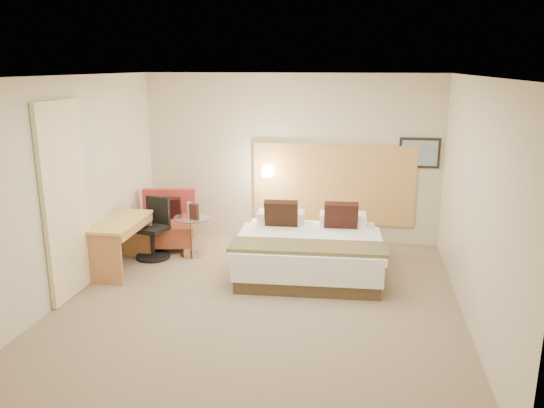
% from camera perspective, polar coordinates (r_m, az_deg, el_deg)
% --- Properties ---
extents(floor, '(4.80, 5.00, 0.02)m').
position_cam_1_polar(floor, '(6.67, -1.19, -10.37)').
color(floor, '#826F57').
rests_on(floor, ground).
extents(ceiling, '(4.80, 5.00, 0.02)m').
position_cam_1_polar(ceiling, '(6.04, -1.33, 13.70)').
color(ceiling, white).
rests_on(ceiling, floor).
extents(wall_back, '(4.80, 0.02, 2.70)m').
position_cam_1_polar(wall_back, '(8.64, 2.00, 4.94)').
color(wall_back, beige).
rests_on(wall_back, floor).
extents(wall_front, '(4.80, 0.02, 2.70)m').
position_cam_1_polar(wall_front, '(3.90, -8.52, -7.60)').
color(wall_front, beige).
rests_on(wall_front, floor).
extents(wall_left, '(0.02, 5.00, 2.70)m').
position_cam_1_polar(wall_left, '(7.08, -20.77, 1.79)').
color(wall_left, beige).
rests_on(wall_left, floor).
extents(wall_right, '(0.02, 5.00, 2.70)m').
position_cam_1_polar(wall_right, '(6.22, 21.08, 0.07)').
color(wall_right, beige).
rests_on(wall_right, floor).
extents(headboard_panel, '(2.60, 0.04, 1.30)m').
position_cam_1_polar(headboard_panel, '(8.61, 6.56, 2.11)').
color(headboard_panel, tan).
rests_on(headboard_panel, wall_back).
extents(art_frame, '(0.62, 0.03, 0.47)m').
position_cam_1_polar(art_frame, '(8.54, 15.58, 5.32)').
color(art_frame, black).
rests_on(art_frame, wall_back).
extents(art_canvas, '(0.54, 0.01, 0.39)m').
position_cam_1_polar(art_canvas, '(8.52, 15.59, 5.30)').
color(art_canvas, gray).
rests_on(art_canvas, wall_back).
extents(lamp_arm, '(0.02, 0.12, 0.02)m').
position_cam_1_polar(lamp_arm, '(8.64, -0.40, 3.61)').
color(lamp_arm, silver).
rests_on(lamp_arm, wall_back).
extents(lamp_shade, '(0.15, 0.15, 0.15)m').
position_cam_1_polar(lamp_shade, '(8.58, -0.47, 3.53)').
color(lamp_shade, '#FFEDC6').
rests_on(lamp_shade, wall_back).
extents(curtain, '(0.06, 0.90, 2.42)m').
position_cam_1_polar(curtain, '(6.87, -21.36, 0.26)').
color(curtain, beige).
rests_on(curtain, wall_left).
extents(bottle_a, '(0.08, 0.08, 0.22)m').
position_cam_1_polar(bottle_a, '(8.05, -8.88, -0.56)').
color(bottle_a, '#8DC5DA').
rests_on(bottle_a, side_table).
extents(menu_folder, '(0.15, 0.10, 0.24)m').
position_cam_1_polar(menu_folder, '(7.87, -8.37, -0.82)').
color(menu_folder, '#351816').
rests_on(menu_folder, side_table).
extents(bed, '(2.06, 2.01, 0.96)m').
position_cam_1_polar(bed, '(7.48, 4.06, -4.89)').
color(bed, '#463823').
rests_on(bed, floor).
extents(lounge_chair, '(0.97, 0.88, 0.89)m').
position_cam_1_polar(lounge_chair, '(8.58, -11.13, -2.24)').
color(lounge_chair, tan).
rests_on(lounge_chair, floor).
extents(side_table, '(0.69, 0.69, 0.61)m').
position_cam_1_polar(side_table, '(8.08, -8.57, -3.31)').
color(side_table, white).
rests_on(side_table, floor).
extents(desk, '(0.56, 1.18, 0.73)m').
position_cam_1_polar(desk, '(7.70, -15.84, -2.78)').
color(desk, '#D2B052').
rests_on(desk, floor).
extents(desk_chair, '(0.61, 0.61, 0.90)m').
position_cam_1_polar(desk_chair, '(8.14, -12.58, -3.12)').
color(desk_chair, black).
rests_on(desk_chair, floor).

